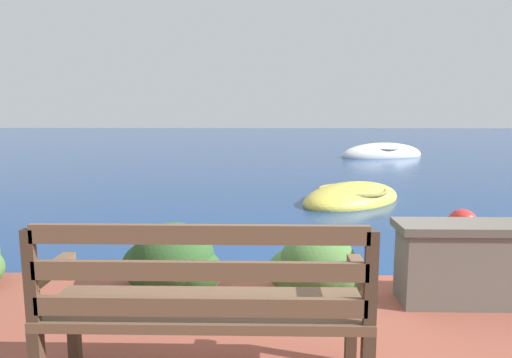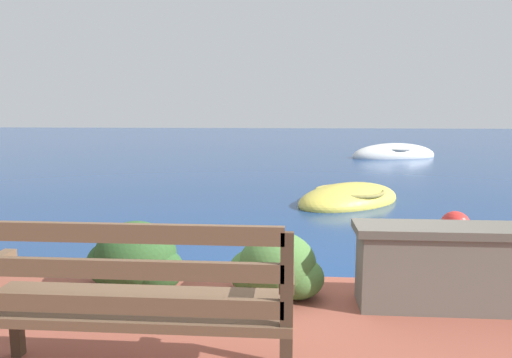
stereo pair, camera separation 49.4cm
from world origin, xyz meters
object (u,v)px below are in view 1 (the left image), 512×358
(park_bench, at_px, (205,302))
(rowboat_mid, at_px, (382,155))
(rowboat_nearest, at_px, (352,199))
(mooring_buoy, at_px, (462,223))

(park_bench, xyz_separation_m, rowboat_mid, (4.54, 14.37, -0.63))
(park_bench, distance_m, rowboat_nearest, 6.41)
(park_bench, relative_size, mooring_buoy, 3.70)
(rowboat_nearest, height_order, rowboat_mid, rowboat_mid)
(park_bench, height_order, rowboat_nearest, park_bench)
(rowboat_nearest, relative_size, mooring_buoy, 5.61)
(rowboat_mid, bearing_deg, park_bench, 55.13)
(rowboat_nearest, xyz_separation_m, rowboat_mid, (2.64, 8.28, 0.02))
(rowboat_nearest, distance_m, rowboat_mid, 8.69)
(mooring_buoy, bearing_deg, rowboat_nearest, 123.32)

